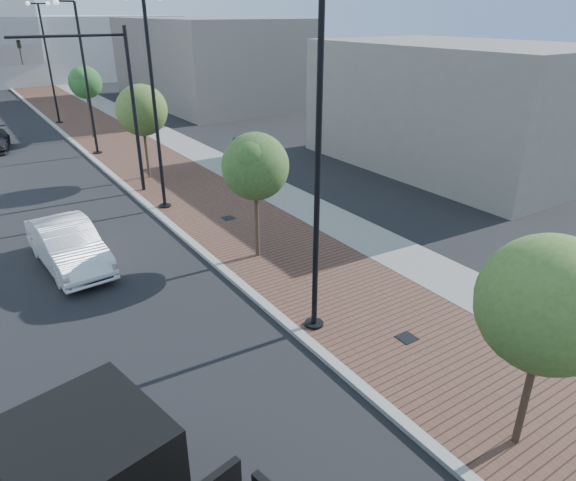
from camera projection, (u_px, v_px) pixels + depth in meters
sidewalk at (116, 132)px, 39.38m from camera, size 7.00×140.00×0.12m
concrete_strip at (150, 128)px, 40.74m from camera, size 2.40×140.00×0.13m
curb at (68, 138)px, 37.62m from camera, size 0.30×140.00×0.14m
white_sedan at (68, 245)px, 18.45m from camera, size 2.18×5.24×1.69m
pedestrian at (235, 154)px, 29.73m from camera, size 0.73×0.49×1.98m
streetlight_1 at (314, 189)px, 13.28m from camera, size 1.44×0.56×9.21m
streetlight_2 at (154, 105)px, 22.27m from camera, size 1.72×0.56×9.28m
streetlight_3 at (86, 86)px, 31.54m from camera, size 1.44×0.56×9.21m
streetlight_4 at (49, 63)px, 40.54m from camera, size 1.72×0.56×9.28m
traffic_mast at (113, 95)px, 24.04m from camera, size 5.09×0.20×8.00m
tree_0 at (548, 303)px, 9.64m from camera, size 2.70×2.70×4.89m
tree_1 at (256, 166)px, 18.00m from camera, size 2.44×2.40×4.79m
tree_2 at (142, 110)px, 27.05m from camera, size 2.70×2.70×5.15m
tree_3 at (86, 82)px, 36.10m from camera, size 2.33×2.27×5.13m
commercial_block_ne at (205, 61)px, 51.65m from camera, size 12.00×22.00×8.00m
commercial_block_e at (454, 106)px, 30.03m from camera, size 10.00×16.00×7.00m
utility_cover_1 at (407, 338)px, 14.44m from camera, size 0.50×0.50×0.02m
utility_cover_2 at (228, 218)px, 22.82m from camera, size 0.50×0.50×0.02m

